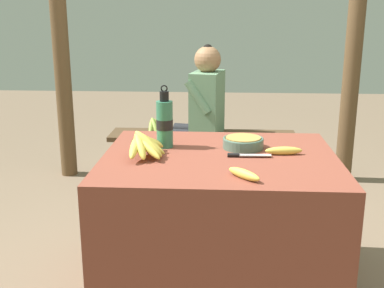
{
  "coord_description": "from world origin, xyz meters",
  "views": [
    {
      "loc": [
        -0.0,
        -2.19,
        1.35
      ],
      "look_at": [
        -0.14,
        0.05,
        0.73
      ],
      "focal_mm": 45.0,
      "sensor_mm": 36.0,
      "label": 1
    }
  ],
  "objects_px": {
    "loose_banana_front": "(244,174)",
    "seated_vendor": "(201,107)",
    "support_post_near": "(60,34)",
    "banana_bunch_green": "(157,125)",
    "support_post_far": "(355,35)",
    "serving_bowl": "(244,142)",
    "loose_banana_side": "(284,151)",
    "water_bottle": "(165,123)",
    "banana_bunch_ripe": "(145,143)",
    "knife": "(243,155)",
    "wooden_bench": "(203,143)"
  },
  "relations": [
    {
      "from": "loose_banana_side",
      "to": "knife",
      "type": "xyz_separation_m",
      "value": [
        -0.2,
        -0.05,
        -0.01
      ]
    },
    {
      "from": "loose_banana_side",
      "to": "banana_bunch_green",
      "type": "xyz_separation_m",
      "value": [
        -0.79,
        1.34,
        -0.2
      ]
    },
    {
      "from": "banana_bunch_ripe",
      "to": "support_post_far",
      "type": "bearing_deg",
      "value": 50.76
    },
    {
      "from": "banana_bunch_ripe",
      "to": "banana_bunch_green",
      "type": "distance_m",
      "value": 1.44
    },
    {
      "from": "banana_bunch_ripe",
      "to": "serving_bowl",
      "type": "xyz_separation_m",
      "value": [
        0.47,
        0.17,
        -0.03
      ]
    },
    {
      "from": "loose_banana_front",
      "to": "support_post_far",
      "type": "bearing_deg",
      "value": 64.94
    },
    {
      "from": "banana_bunch_ripe",
      "to": "serving_bowl",
      "type": "relative_size",
      "value": 1.45
    },
    {
      "from": "banana_bunch_green",
      "to": "serving_bowl",
      "type": "bearing_deg",
      "value": -64.02
    },
    {
      "from": "banana_bunch_ripe",
      "to": "wooden_bench",
      "type": "xyz_separation_m",
      "value": [
        0.22,
        1.41,
        -0.38
      ]
    },
    {
      "from": "water_bottle",
      "to": "loose_banana_front",
      "type": "relative_size",
      "value": 2.02
    },
    {
      "from": "loose_banana_front",
      "to": "support_post_far",
      "type": "height_order",
      "value": "support_post_far"
    },
    {
      "from": "water_bottle",
      "to": "support_post_near",
      "type": "height_order",
      "value": "support_post_near"
    },
    {
      "from": "wooden_bench",
      "to": "seated_vendor",
      "type": "height_order",
      "value": "seated_vendor"
    },
    {
      "from": "serving_bowl",
      "to": "support_post_near",
      "type": "distance_m",
      "value": 2.1
    },
    {
      "from": "serving_bowl",
      "to": "water_bottle",
      "type": "distance_m",
      "value": 0.4
    },
    {
      "from": "banana_bunch_ripe",
      "to": "support_post_near",
      "type": "distance_m",
      "value": 1.96
    },
    {
      "from": "banana_bunch_green",
      "to": "support_post_near",
      "type": "bearing_deg",
      "value": 161.38
    },
    {
      "from": "banana_bunch_green",
      "to": "loose_banana_front",
      "type": "bearing_deg",
      "value": -70.89
    },
    {
      "from": "wooden_bench",
      "to": "seated_vendor",
      "type": "bearing_deg",
      "value": -120.47
    },
    {
      "from": "knife",
      "to": "seated_vendor",
      "type": "distance_m",
      "value": 1.4
    },
    {
      "from": "loose_banana_front",
      "to": "banana_bunch_green",
      "type": "xyz_separation_m",
      "value": [
        -0.59,
        1.7,
        -0.2
      ]
    },
    {
      "from": "loose_banana_front",
      "to": "seated_vendor",
      "type": "distance_m",
      "value": 1.69
    },
    {
      "from": "banana_bunch_ripe",
      "to": "knife",
      "type": "xyz_separation_m",
      "value": [
        0.46,
        0.01,
        -0.05
      ]
    },
    {
      "from": "water_bottle",
      "to": "loose_banana_front",
      "type": "bearing_deg",
      "value": -50.37
    },
    {
      "from": "water_bottle",
      "to": "serving_bowl",
      "type": "bearing_deg",
      "value": 0.41
    },
    {
      "from": "knife",
      "to": "support_post_near",
      "type": "xyz_separation_m",
      "value": [
        -1.39,
        1.66,
        0.48
      ]
    },
    {
      "from": "banana_bunch_green",
      "to": "support_post_near",
      "type": "height_order",
      "value": "support_post_near"
    },
    {
      "from": "loose_banana_front",
      "to": "wooden_bench",
      "type": "relative_size",
      "value": 0.11
    },
    {
      "from": "support_post_near",
      "to": "wooden_bench",
      "type": "bearing_deg",
      "value": -12.98
    },
    {
      "from": "knife",
      "to": "wooden_bench",
      "type": "distance_m",
      "value": 1.46
    },
    {
      "from": "loose_banana_front",
      "to": "seated_vendor",
      "type": "relative_size",
      "value": 0.14
    },
    {
      "from": "serving_bowl",
      "to": "banana_bunch_ripe",
      "type": "bearing_deg",
      "value": -159.9
    },
    {
      "from": "wooden_bench",
      "to": "banana_bunch_green",
      "type": "xyz_separation_m",
      "value": [
        -0.36,
        -0.0,
        0.14
      ]
    },
    {
      "from": "support_post_near",
      "to": "banana_bunch_green",
      "type": "bearing_deg",
      "value": -18.62
    },
    {
      "from": "banana_bunch_ripe",
      "to": "knife",
      "type": "distance_m",
      "value": 0.46
    },
    {
      "from": "support_post_far",
      "to": "banana_bunch_green",
      "type": "bearing_deg",
      "value": -169.93
    },
    {
      "from": "water_bottle",
      "to": "seated_vendor",
      "type": "relative_size",
      "value": 0.28
    },
    {
      "from": "seated_vendor",
      "to": "loose_banana_front",
      "type": "bearing_deg",
      "value": 109.76
    },
    {
      "from": "loose_banana_front",
      "to": "wooden_bench",
      "type": "bearing_deg",
      "value": 97.77
    },
    {
      "from": "serving_bowl",
      "to": "banana_bunch_green",
      "type": "relative_size",
      "value": 0.76
    },
    {
      "from": "loose_banana_front",
      "to": "support_post_far",
      "type": "xyz_separation_m",
      "value": [
        0.92,
        1.96,
        0.47
      ]
    },
    {
      "from": "seated_vendor",
      "to": "support_post_far",
      "type": "xyz_separation_m",
      "value": [
        1.16,
        0.29,
        0.52
      ]
    },
    {
      "from": "serving_bowl",
      "to": "loose_banana_front",
      "type": "height_order",
      "value": "serving_bowl"
    },
    {
      "from": "serving_bowl",
      "to": "water_bottle",
      "type": "bearing_deg",
      "value": -179.59
    },
    {
      "from": "serving_bowl",
      "to": "loose_banana_side",
      "type": "relative_size",
      "value": 1.12
    },
    {
      "from": "seated_vendor",
      "to": "banana_bunch_green",
      "type": "distance_m",
      "value": 0.37
    },
    {
      "from": "support_post_near",
      "to": "support_post_far",
      "type": "bearing_deg",
      "value": 0.0
    },
    {
      "from": "banana_bunch_ripe",
      "to": "serving_bowl",
      "type": "bearing_deg",
      "value": 20.1
    },
    {
      "from": "knife",
      "to": "support_post_near",
      "type": "relative_size",
      "value": 0.09
    },
    {
      "from": "banana_bunch_ripe",
      "to": "wooden_bench",
      "type": "bearing_deg",
      "value": 81.14
    }
  ]
}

